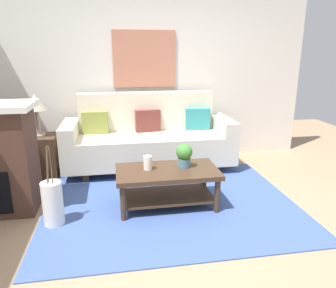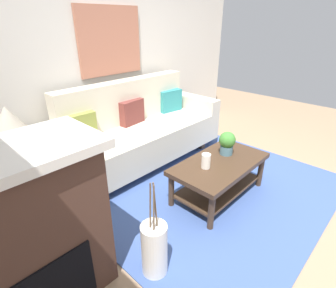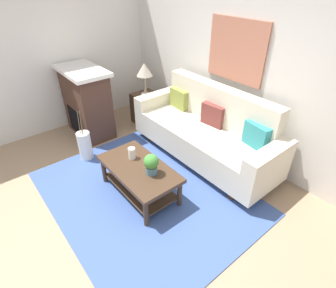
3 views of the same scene
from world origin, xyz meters
name	(u,v)px [view 3 (image 3 of 3)]	position (x,y,z in m)	size (l,w,h in m)	color
ground_plane	(112,211)	(0.00, 0.00, 0.00)	(8.89, 8.89, 0.00)	#9E7F60
wall_back	(243,66)	(0.00, 2.24, 1.35)	(4.89, 0.10, 2.70)	silver
wall_left	(60,49)	(-2.50, 0.59, 1.35)	(0.10, 5.19, 2.70)	silver
area_rug	(145,193)	(0.00, 0.50, 0.01)	(2.76, 2.17, 0.01)	#3D5693
couch	(206,132)	(-0.10, 1.70, 0.43)	(2.38, 0.84, 1.08)	beige
throw_pillow_olive	(179,99)	(-0.85, 1.83, 0.68)	(0.36, 0.12, 0.32)	olive
throw_pillow_maroon	(213,115)	(-0.10, 1.83, 0.68)	(0.36, 0.12, 0.32)	brown
throw_pillow_teal	(256,136)	(0.65, 1.83, 0.68)	(0.36, 0.12, 0.32)	teal
coffee_table	(139,174)	(-0.04, 0.46, 0.31)	(1.10, 0.60, 0.43)	#422D1E
tabletop_vase	(132,153)	(-0.25, 0.50, 0.51)	(0.09, 0.09, 0.15)	white
potted_plant_tabletop	(151,164)	(0.15, 0.51, 0.57)	(0.18, 0.18, 0.26)	slate
side_table	(146,108)	(-1.59, 1.66, 0.28)	(0.44, 0.44, 0.56)	#422D1E
table_lamp	(144,71)	(-1.59, 1.66, 0.99)	(0.28, 0.28, 0.57)	gray
fireplace	(87,102)	(-1.90, 0.67, 0.59)	(1.02, 0.58, 1.16)	#472D23
floor_vase	(85,146)	(-1.21, 0.25, 0.23)	(0.20, 0.20, 0.45)	white
floor_vase_branch_a	(81,123)	(-1.19, 0.25, 0.63)	(0.01, 0.01, 0.36)	brown
floor_vase_branch_b	(81,122)	(-1.22, 0.27, 0.63)	(0.01, 0.01, 0.36)	brown
floor_vase_branch_c	(79,122)	(-1.22, 0.23, 0.63)	(0.01, 0.01, 0.36)	brown
framed_painting	(236,51)	(-0.10, 2.17, 1.54)	(0.93, 0.03, 0.82)	#B77056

